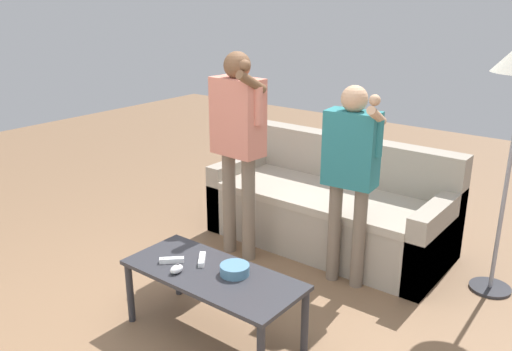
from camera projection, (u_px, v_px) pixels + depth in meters
The scene contains 9 objects.
ground_plane at pixel (214, 336), 3.22m from camera, with size 12.00×12.00×0.00m, color brown.
couch at pixel (331, 209), 4.37m from camera, with size 1.92×0.85×0.84m.
coffee_table at pixel (213, 281), 3.12m from camera, with size 1.09×0.48×0.43m.
snack_bowl at pixel (235, 270), 3.07m from camera, with size 0.17×0.17×0.06m, color teal.
game_remote_nunchuk at pixel (177, 269), 3.09m from camera, with size 0.06×0.09×0.05m.
player_left at pixel (238, 132), 3.93m from camera, with size 0.47×0.33×1.58m.
player_right at pixel (351, 164), 3.56m from camera, with size 0.43×0.27×1.41m.
game_remote_wand_near at pixel (172, 260), 3.21m from camera, with size 0.13×0.13×0.03m.
game_remote_wand_far at pixel (202, 259), 3.22m from camera, with size 0.12×0.14×0.03m.
Camera 1 is at (1.89, -2.00, 1.95)m, focal length 37.44 mm.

